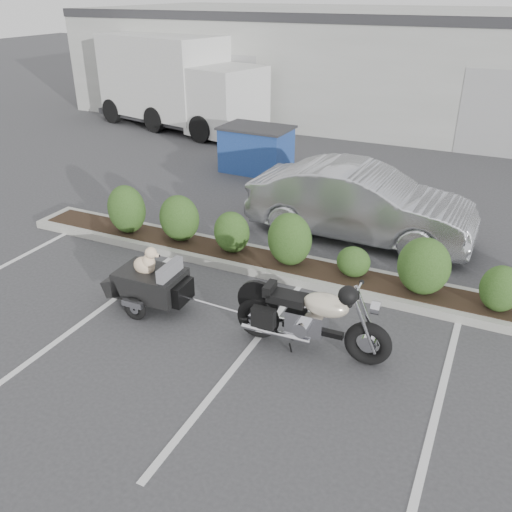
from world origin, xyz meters
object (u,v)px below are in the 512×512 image
at_px(dumpster, 256,149).
at_px(delivery_truck, 178,85).
at_px(sedan, 361,203).
at_px(motorcycle, 311,319).
at_px(pet_trailer, 150,282).

distance_m(dumpster, delivery_truck, 6.19).
distance_m(sedan, delivery_truck, 11.21).
relative_size(sedan, delivery_truck, 0.63).
bearing_deg(delivery_truck, motorcycle, -36.74).
height_order(motorcycle, delivery_truck, delivery_truck).
bearing_deg(delivery_truck, dumpster, -23.46).
relative_size(pet_trailer, delivery_truck, 0.25).
bearing_deg(pet_trailer, dumpster, 100.02).
height_order(dumpster, delivery_truck, delivery_truck).
height_order(sedan, delivery_truck, delivery_truck).
bearing_deg(motorcycle, pet_trailer, 177.51).
distance_m(motorcycle, sedan, 4.26).
distance_m(motorcycle, pet_trailer, 2.79).
bearing_deg(dumpster, pet_trailer, -76.04).
distance_m(pet_trailer, dumpster, 7.60).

